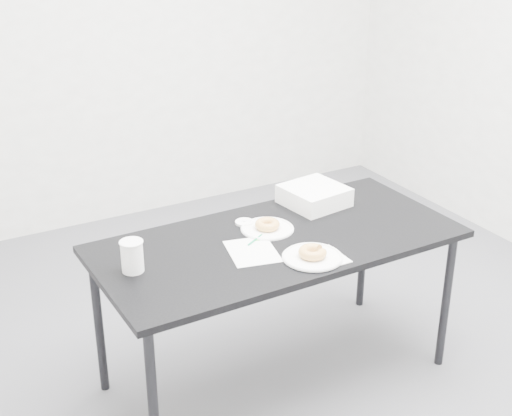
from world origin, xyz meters
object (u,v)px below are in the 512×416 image
pen (255,240)px  plate_near (312,257)px  donut_far (267,224)px  coffee_cup (132,256)px  plate_far (267,229)px  scorecard (252,251)px  table (278,250)px  donut_near (313,252)px  bakery_box (314,196)px

pen → plate_near: size_ratio=0.46×
donut_far → pen: bearing=-144.3°
pen → donut_far: size_ratio=1.04×
pen → coffee_cup: 0.56m
plate_near → plate_far: size_ratio=1.05×
scorecard → plate_far: plate_far is taller
table → donut_near: 0.25m
donut_near → plate_far: donut_near is taller
donut_near → bakery_box: (0.31, 0.47, 0.02)m
plate_far → plate_near: bearing=-85.7°
plate_near → bakery_box: 0.56m
pen → donut_far: donut_far is taller
table → pen: bearing=164.4°
plate_far → donut_far: 0.02m
coffee_cup → plate_far: bearing=6.2°
scorecard → donut_far: size_ratio=2.23×
scorecard → coffee_cup: coffee_cup is taller
pen → donut_far: 0.13m
bakery_box → table: bearing=-153.2°
table → scorecard: bearing=-161.8°
donut_far → donut_near: bearing=-85.7°
plate_near → bakery_box: size_ratio=0.93×
coffee_cup → donut_far: bearing=6.2°
scorecard → bakery_box: bearing=42.7°
plate_far → scorecard: bearing=-136.2°
table → bakery_box: bearing=33.7°
donut_near → donut_far: donut_near is taller
scorecard → plate_far: 0.22m
plate_near → plate_far: (-0.02, 0.33, -0.00)m
plate_near → coffee_cup: 0.73m
donut_near → coffee_cup: 0.73m
plate_near → donut_near: (0.00, 0.00, 0.02)m
scorecard → bakery_box: size_ratio=0.92×
table → plate_far: size_ratio=6.78×
coffee_cup → bakery_box: coffee_cup is taller
pen → coffee_cup: coffee_cup is taller
table → plate_near: 0.24m
scorecard → bakery_box: 0.58m
donut_near → coffee_cup: coffee_cup is taller
pen → bakery_box: bakery_box is taller
plate_near → bakery_box: bearing=56.1°
scorecard → donut_far: donut_far is taller
coffee_cup → table: bearing=-2.5°
pen → donut_near: 0.29m
pen → plate_far: size_ratio=0.49×
table → plate_far: bearing=87.2°
donut_near → donut_far: 0.33m
pen → coffee_cup: (-0.55, 0.00, 0.06)m
table → scorecard: (-0.16, -0.05, 0.06)m
scorecard → donut_near: donut_near is taller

